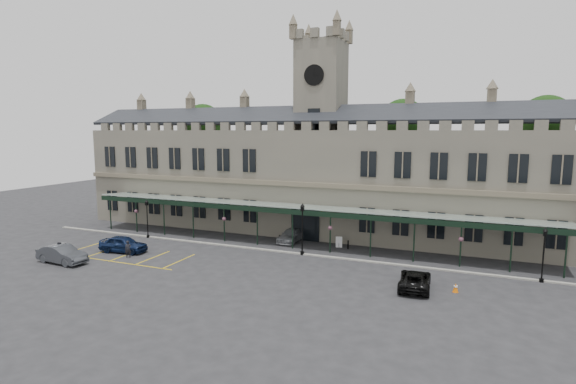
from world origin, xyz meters
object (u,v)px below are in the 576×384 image
at_px(lamp_post_right, 544,250).
at_px(car_van, 415,280).
at_px(sign_board, 339,242).
at_px(person_b, 59,251).
at_px(person_a, 128,249).
at_px(station_building, 320,178).
at_px(clock_tower, 321,121).
at_px(traffic_cone, 456,288).
at_px(car_taxi, 291,235).
at_px(lamp_post_left, 147,215).
at_px(car_left_b, 62,254).
at_px(car_left_a, 123,244).
at_px(lamp_post_mid, 302,224).

relative_size(lamp_post_right, car_van, 0.90).
distance_m(sign_board, car_van, 12.88).
bearing_deg(sign_board, person_b, -162.58).
xyz_separation_m(person_a, person_b, (-5.10, -3.29, 0.07)).
height_order(person_a, person_b, person_b).
bearing_deg(station_building, car_van, -50.76).
relative_size(clock_tower, lamp_post_right, 5.59).
height_order(station_building, traffic_cone, station_building).
xyz_separation_m(car_taxi, person_a, (-11.94, -11.80, 0.13)).
bearing_deg(lamp_post_left, car_taxi, 16.68).
height_order(sign_board, person_a, person_a).
distance_m(lamp_post_left, sign_board, 21.57).
relative_size(sign_board, car_van, 0.23).
xyz_separation_m(clock_tower, traffic_cone, (15.92, -15.67, -12.77)).
bearing_deg(lamp_post_left, car_left_b, -93.56).
xyz_separation_m(car_left_b, person_b, (-0.80, 0.42, 0.06)).
bearing_deg(car_taxi, car_van, -32.88).
height_order(station_building, car_left_a, station_building).
distance_m(lamp_post_left, lamp_post_right, 38.98).
bearing_deg(car_van, lamp_post_right, -153.65).
xyz_separation_m(clock_tower, lamp_post_right, (22.15, -10.66, -10.48)).
bearing_deg(car_left_b, traffic_cone, -76.63).
distance_m(station_building, clock_tower, 6.64).
bearing_deg(station_building, car_left_b, -129.25).
bearing_deg(lamp_post_right, car_van, -149.72).
distance_m(lamp_post_left, traffic_cone, 33.21).
bearing_deg(car_left_a, traffic_cone, -94.94).
bearing_deg(traffic_cone, sign_board, 141.99).
bearing_deg(traffic_cone, person_a, -175.82).
height_order(lamp_post_mid, traffic_cone, lamp_post_mid).
relative_size(sign_board, car_left_b, 0.23).
xyz_separation_m(lamp_post_right, traffic_cone, (-6.23, -5.01, -2.29)).
distance_m(lamp_post_right, person_a, 36.11).
bearing_deg(person_b, lamp_post_left, -100.72).
distance_m(car_left_a, person_a, 2.23).
height_order(clock_tower, person_a, clock_tower).
bearing_deg(lamp_post_mid, lamp_post_left, -179.67).
height_order(clock_tower, traffic_cone, clock_tower).
bearing_deg(lamp_post_left, car_left_a, -72.58).
height_order(clock_tower, car_van, clock_tower).
bearing_deg(car_left_b, car_van, -76.31).
relative_size(station_building, clock_tower, 2.42).
distance_m(lamp_post_mid, car_van, 12.74).
bearing_deg(clock_tower, lamp_post_mid, -80.70).
bearing_deg(car_left_b, person_b, 65.69).
height_order(lamp_post_right, person_a, lamp_post_right).
bearing_deg(clock_tower, station_building, -90.00).
bearing_deg(lamp_post_right, lamp_post_left, 180.00).
bearing_deg(person_a, station_building, 16.06).
bearing_deg(lamp_post_mid, person_a, -154.11).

